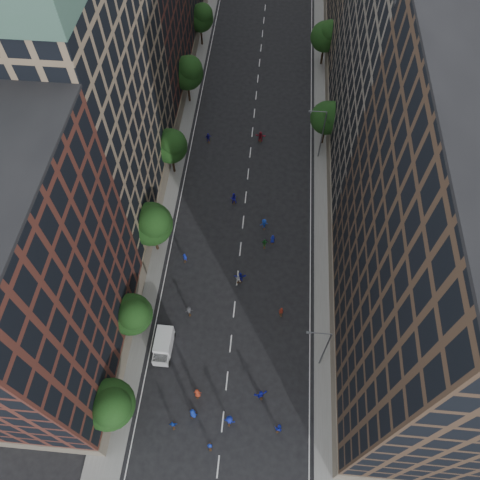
{
  "coord_description": "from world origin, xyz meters",
  "views": [
    {
      "loc": [
        2.89,
        -6.67,
        53.89
      ],
      "look_at": [
        -0.07,
        27.15,
        2.0
      ],
      "focal_mm": 35.0,
      "sensor_mm": 36.0,
      "label": 1
    }
  ],
  "objects_px": {
    "cargo_van": "(163,345)",
    "skater_2": "(278,427)",
    "skater_0": "(193,413)",
    "skater_1": "(210,446)",
    "streetlamp_far": "(321,132)",
    "streetlamp_near": "(324,347)"
  },
  "relations": [
    {
      "from": "cargo_van",
      "to": "streetlamp_far",
      "type": "bearing_deg",
      "value": 61.93
    },
    {
      "from": "cargo_van",
      "to": "skater_0",
      "type": "distance_m",
      "value": 8.55
    },
    {
      "from": "streetlamp_far",
      "to": "skater_2",
      "type": "height_order",
      "value": "streetlamp_far"
    },
    {
      "from": "streetlamp_far",
      "to": "streetlamp_near",
      "type": "bearing_deg",
      "value": -90.0
    },
    {
      "from": "cargo_van",
      "to": "skater_2",
      "type": "height_order",
      "value": "cargo_van"
    },
    {
      "from": "cargo_van",
      "to": "streetlamp_near",
      "type": "bearing_deg",
      "value": 0.41
    },
    {
      "from": "skater_2",
      "to": "skater_1",
      "type": "bearing_deg",
      "value": 25.14
    },
    {
      "from": "streetlamp_near",
      "to": "skater_1",
      "type": "xyz_separation_m",
      "value": [
        -11.42,
        -10.18,
        -4.4
      ]
    },
    {
      "from": "streetlamp_near",
      "to": "skater_1",
      "type": "bearing_deg",
      "value": -138.28
    },
    {
      "from": "cargo_van",
      "to": "skater_0",
      "type": "xyz_separation_m",
      "value": [
        4.52,
        -7.25,
        -0.26
      ]
    },
    {
      "from": "streetlamp_near",
      "to": "skater_0",
      "type": "distance_m",
      "value": 15.95
    },
    {
      "from": "streetlamp_far",
      "to": "skater_1",
      "type": "bearing_deg",
      "value": -104.82
    },
    {
      "from": "streetlamp_far",
      "to": "skater_1",
      "type": "height_order",
      "value": "streetlamp_far"
    },
    {
      "from": "skater_0",
      "to": "skater_2",
      "type": "bearing_deg",
      "value": -160.78
    },
    {
      "from": "cargo_van",
      "to": "skater_1",
      "type": "xyz_separation_m",
      "value": [
        6.74,
        -10.33,
        -0.44
      ]
    },
    {
      "from": "streetlamp_near",
      "to": "cargo_van",
      "type": "relative_size",
      "value": 2.07
    },
    {
      "from": "cargo_van",
      "to": "skater_1",
      "type": "relative_size",
      "value": 2.84
    },
    {
      "from": "skater_0",
      "to": "cargo_van",
      "type": "bearing_deg",
      "value": -34.87
    },
    {
      "from": "streetlamp_near",
      "to": "skater_2",
      "type": "height_order",
      "value": "streetlamp_near"
    },
    {
      "from": "cargo_van",
      "to": "skater_2",
      "type": "bearing_deg",
      "value": -28.81
    },
    {
      "from": "streetlamp_far",
      "to": "cargo_van",
      "type": "relative_size",
      "value": 2.07
    },
    {
      "from": "streetlamp_far",
      "to": "cargo_van",
      "type": "bearing_deg",
      "value": -118.94
    }
  ]
}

